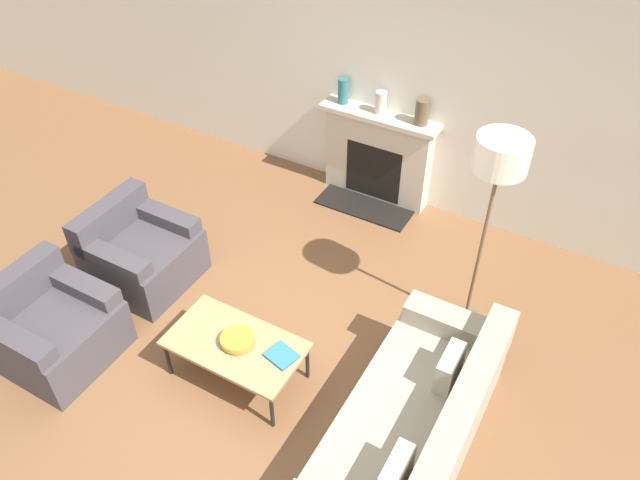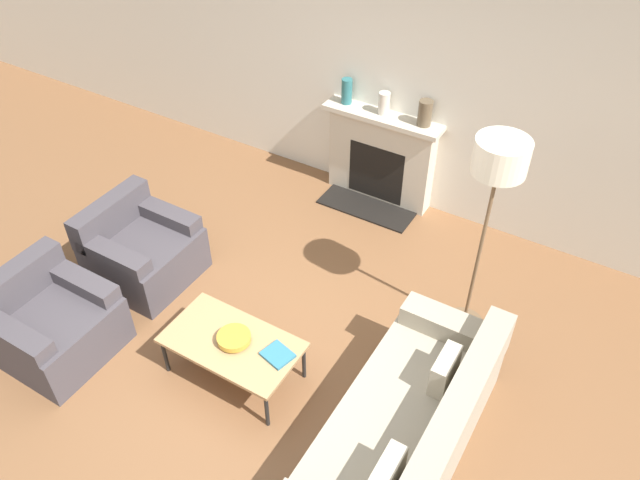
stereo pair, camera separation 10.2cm
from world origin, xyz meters
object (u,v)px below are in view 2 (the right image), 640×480
object	(u,v)px
bowl	(234,338)
floor_lamp	(497,175)
couch	(404,436)
mantel_vase_left	(347,91)
armchair_near	(52,323)
mantel_vase_center_left	(384,103)
fireplace	(380,158)
coffee_table	(232,344)
book	(278,355)
mantel_vase_center_right	(425,113)
armchair_far	(141,251)

from	to	relation	value
bowl	floor_lamp	size ratio (longest dim) A/B	0.14
couch	mantel_vase_left	xyz separation A→B (m)	(-2.03, 2.79, 0.85)
armchair_near	mantel_vase_center_left	xyz separation A→B (m)	(1.33, 3.33, 0.84)
fireplace	floor_lamp	bearing A→B (deg)	-40.64
coffee_table	book	xyz separation A→B (m)	(0.39, 0.07, 0.04)
coffee_table	mantel_vase_center_right	distance (m)	2.91
armchair_near	book	xyz separation A→B (m)	(1.83, 0.61, 0.11)
mantel_vase_center_left	armchair_far	bearing A→B (deg)	-120.26
couch	mantel_vase_left	world-z (taller)	mantel_vase_left
coffee_table	mantel_vase_center_left	world-z (taller)	mantel_vase_center_left
couch	mantel_vase_center_left	xyz separation A→B (m)	(-1.60, 2.79, 0.84)
fireplace	mantel_vase_center_left	bearing A→B (deg)	119.00
couch	armchair_far	bearing A→B (deg)	-99.96
couch	bowl	size ratio (longest dim) A/B	7.74
armchair_near	bowl	world-z (taller)	armchair_near
bowl	fireplace	bearing A→B (deg)	92.56
bowl	book	distance (m)	0.37
couch	armchair_far	distance (m)	2.98
floor_lamp	mantel_vase_left	bearing A→B (deg)	146.00
couch	coffee_table	distance (m)	1.49
book	mantel_vase_center_right	world-z (taller)	mantel_vase_center_right
mantel_vase_center_left	coffee_table	bearing A→B (deg)	-87.63
mantel_vase_center_right	armchair_near	bearing A→B (deg)	-118.00
coffee_table	mantel_vase_left	bearing A→B (deg)	101.02
couch	mantel_vase_center_right	size ratio (longest dim) A/B	7.90
couch	floor_lamp	bearing A→B (deg)	-176.87
armchair_near	couch	bearing A→B (deg)	-79.66
coffee_table	bowl	size ratio (longest dim) A/B	4.03
floor_lamp	coffee_table	bearing A→B (deg)	-133.78
bowl	book	world-z (taller)	bowl
fireplace	mantel_vase_center_left	size ratio (longest dim) A/B	5.55
couch	floor_lamp	size ratio (longest dim) A/B	1.09
fireplace	floor_lamp	size ratio (longest dim) A/B	0.67
mantel_vase_center_right	floor_lamp	bearing A→B (deg)	-50.54
book	mantel_vase_center_left	bearing A→B (deg)	114.47
fireplace	mantel_vase_center_right	xyz separation A→B (m)	(0.43, 0.02, 0.66)
fireplace	book	bearing A→B (deg)	-79.66
bowl	mantel_vase_center_left	bearing A→B (deg)	92.73
coffee_table	mantel_vase_left	size ratio (longest dim) A/B	4.03
couch	mantel_vase_center_right	xyz separation A→B (m)	(-1.16, 2.79, 0.85)
fireplace	floor_lamp	world-z (taller)	floor_lamp
coffee_table	mantel_vase_center_right	world-z (taller)	mantel_vase_center_right
mantel_vase_left	armchair_far	bearing A→B (deg)	-111.60
fireplace	coffee_table	size ratio (longest dim) A/B	1.19
mantel_vase_center_right	coffee_table	bearing A→B (deg)	-96.67
armchair_far	floor_lamp	xyz separation A→B (m)	(2.85, 0.96, 1.30)
coffee_table	floor_lamp	bearing A→B (deg)	46.22
armchair_far	mantel_vase_center_right	bearing A→B (deg)	-37.84
armchair_far	bowl	distance (m)	1.55
bowl	armchair_far	bearing A→B (deg)	161.28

